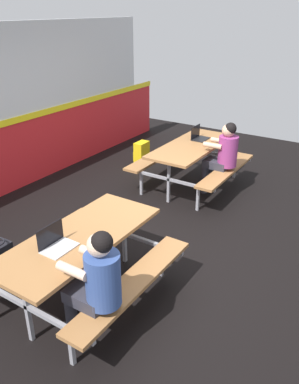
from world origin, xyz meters
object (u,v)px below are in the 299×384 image
(student_nearer, at_px, (96,280))
(laptop_dark, at_px, (199,136))
(backpack_dark, at_px, (141,153))
(picnic_table_right, at_px, (191,154))
(laptop_silver, at_px, (56,243))
(student_further, at_px, (223,153))
(picnic_table_left, at_px, (81,250))

(student_nearer, height_order, laptop_dark, student_nearer)
(student_nearer, height_order, backpack_dark, student_nearer)
(backpack_dark, bearing_deg, picnic_table_right, -108.50)
(laptop_silver, height_order, backpack_dark, laptop_silver)
(student_nearer, xyz_separation_m, backpack_dark, (3.97, 2.19, -0.49))
(student_nearer, xyz_separation_m, laptop_silver, (0.15, 0.59, 0.08))
(picnic_table_right, relative_size, student_further, 1.51)
(laptop_dark, relative_size, backpack_dark, 0.73)
(picnic_table_right, xyz_separation_m, backpack_dark, (0.43, 1.28, -0.36))
(laptop_dark, bearing_deg, student_further, -120.34)
(picnic_table_left, xyz_separation_m, laptop_dark, (3.45, 0.39, 0.21))
(laptop_silver, bearing_deg, student_nearer, -103.81)
(laptop_dark, bearing_deg, laptop_silver, -174.58)
(student_further, height_order, laptop_dark, student_further)
(picnic_table_left, height_order, student_nearer, student_nearer)
(laptop_silver, relative_size, backpack_dark, 0.73)
(laptop_dark, xyz_separation_m, backpack_dark, (0.09, 1.24, -0.57))
(laptop_silver, bearing_deg, backpack_dark, 22.72)
(student_further, bearing_deg, picnic_table_right, 89.25)
(picnic_table_left, xyz_separation_m, picnic_table_right, (3.11, 0.35, 0.00))
(picnic_table_left, bearing_deg, laptop_silver, 172.23)
(student_further, bearing_deg, laptop_silver, 175.95)
(laptop_silver, height_order, laptop_dark, same)
(picnic_table_right, bearing_deg, backpack_dark, 71.50)
(student_nearer, bearing_deg, laptop_dark, 13.75)
(student_further, distance_m, backpack_dark, 1.95)
(student_nearer, relative_size, student_further, 1.00)
(picnic_table_right, distance_m, laptop_dark, 0.40)
(picnic_table_right, bearing_deg, student_further, -90.75)
(picnic_table_right, relative_size, backpack_dark, 4.14)
(picnic_table_right, height_order, laptop_silver, laptop_silver)
(picnic_table_left, xyz_separation_m, student_nearer, (-0.42, -0.56, 0.13))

